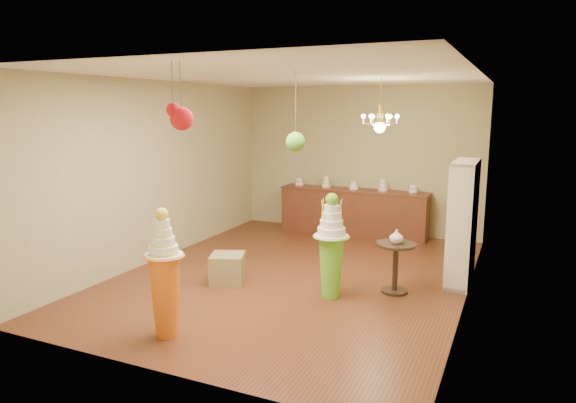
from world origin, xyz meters
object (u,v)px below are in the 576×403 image
at_px(round_table, 396,261).
at_px(pedestal_orange, 165,285).
at_px(pedestal_green, 331,253).
at_px(sideboard, 353,211).

bearing_deg(round_table, pedestal_orange, -129.82).
height_order(pedestal_green, sideboard, pedestal_green).
bearing_deg(sideboard, pedestal_green, -77.48).
bearing_deg(round_table, sideboard, 116.93).
xyz_separation_m(pedestal_green, round_table, (0.76, 0.53, -0.16)).
bearing_deg(pedestal_orange, round_table, 50.18).
height_order(pedestal_orange, round_table, pedestal_orange).
bearing_deg(sideboard, pedestal_orange, -94.94).
bearing_deg(pedestal_green, pedestal_orange, -123.69).
relative_size(sideboard, round_table, 4.23).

